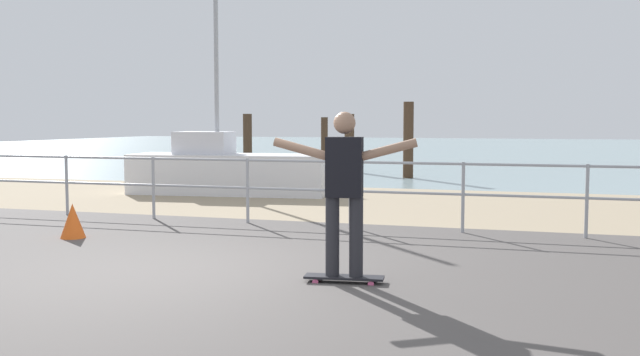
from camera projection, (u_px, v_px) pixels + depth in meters
name	position (u px, v px, depth m)	size (l,w,h in m)	color
ground_plane	(139.00, 295.00, 6.78)	(24.00, 10.00, 0.04)	#514C49
beach_strip	(351.00, 202.00, 14.40)	(24.00, 6.00, 0.04)	tan
sea_surface	(474.00, 149.00, 41.08)	(72.00, 50.00, 0.04)	#849EA3
railing_fence	(248.00, 180.00, 11.34)	(13.55, 0.05, 1.05)	#9EA0A5
sailboat	(237.00, 171.00, 15.88)	(5.04, 1.85, 5.29)	silver
skateboard	(344.00, 278.00, 7.20)	(0.82, 0.30, 0.08)	black
skateboarder	(344.00, 184.00, 7.13)	(1.45, 0.27, 1.65)	#26262B
groyne_post_0	(248.00, 140.00, 26.21)	(0.33, 0.33, 1.89)	#422D1E
groyne_post_1	(324.00, 140.00, 27.83)	(0.27, 0.27, 1.78)	#422D1E
groyne_post_2	(349.00, 143.00, 22.74)	(0.31, 0.31, 1.86)	#422D1E
groyne_post_3	(408.00, 140.00, 20.26)	(0.29, 0.29, 2.18)	#422D1E
traffic_cone	(73.00, 221.00, 9.91)	(0.36, 0.36, 0.50)	#E55919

